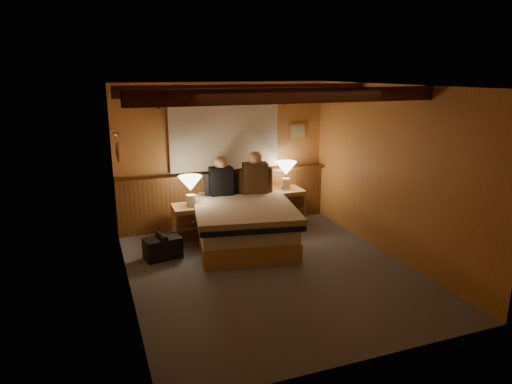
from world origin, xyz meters
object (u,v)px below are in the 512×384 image
nightstand_left (191,224)px  person_left (221,179)px  bed (244,223)px  lamp_left (190,185)px  person_right (255,176)px  nightstand_right (285,206)px  lamp_right (286,170)px  duffel_bag (163,247)px

nightstand_left → person_left: size_ratio=0.88×
bed → nightstand_left: bed is taller
bed → lamp_left: bearing=163.8°
bed → person_right: (0.40, 0.57, 0.59)m
nightstand_right → person_left: (-1.15, -0.04, 0.59)m
bed → nightstand_left: size_ratio=3.60×
bed → person_right: 0.91m
lamp_right → nightstand_left: bearing=-169.5°
bed → lamp_right: (1.01, 0.70, 0.61)m
bed → lamp_right: 1.38m
bed → nightstand_left: (-0.73, 0.38, -0.04)m
nightstand_left → nightstand_right: size_ratio=0.94×
nightstand_right → person_left: bearing=-176.4°
lamp_left → duffel_bag: lamp_left is taller
lamp_right → person_right: size_ratio=0.66×
nightstand_right → person_left: 1.30m
nightstand_left → lamp_right: (1.75, 0.32, 0.66)m
nightstand_left → nightstand_right: 1.75m
nightstand_left → lamp_left: 0.62m
person_left → duffel_bag: 1.52m
bed → nightstand_right: 1.20m
bed → duffel_bag: bed is taller
person_right → nightstand_right: bearing=18.9°
bed → duffel_bag: bearing=-164.2°
nightstand_left → lamp_left: lamp_left is taller
lamp_left → person_right: size_ratio=0.66×
lamp_left → person_right: bearing=10.8°
bed → lamp_right: size_ratio=4.42×
person_left → lamp_left: bearing=-149.5°
nightstand_right → person_left: person_left is taller
bed → duffel_bag: size_ratio=3.76×
person_right → lamp_left: bearing=-159.7°
person_left → duffel_bag: size_ratio=1.19×
bed → nightstand_right: (0.99, 0.67, -0.02)m
lamp_right → duffel_bag: (-2.26, -0.83, -0.79)m
lamp_left → bed: bearing=-26.2°
nightstand_right → duffel_bag: 2.39m
lamp_left → nightstand_right: bearing=10.3°
person_right → duffel_bag: person_right is taller
lamp_right → person_left: 1.18m
lamp_left → duffel_bag: (-0.53, -0.48, -0.75)m
nightstand_right → person_right: person_right is taller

